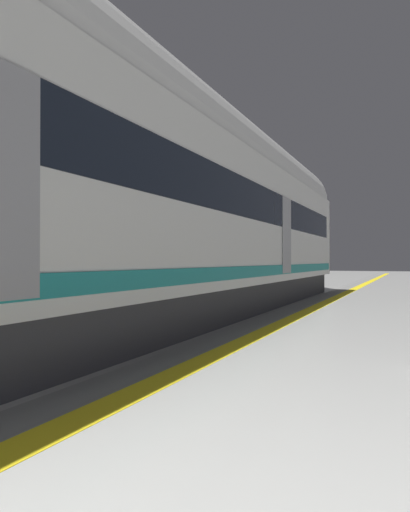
{
  "coord_description": "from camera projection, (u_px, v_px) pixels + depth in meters",
  "views": [
    {
      "loc": [
        1.55,
        1.54,
        1.24
      ],
      "look_at": [
        -1.04,
        7.46,
        1.3
      ],
      "focal_mm": 33.83,
      "sensor_mm": 36.0,
      "label": 1
    }
  ],
  "objects": [
    {
      "name": "safety_line_strip",
      "position": [
        271.0,
        329.0,
        8.7
      ],
      "size": [
        0.36,
        80.0,
        0.01
      ],
      "primitive_type": "cube",
      "color": "yellow",
      "rests_on": "ground"
    },
    {
      "name": "tactile_edge_band",
      "position": [
        251.0,
        327.0,
        8.85
      ],
      "size": [
        0.69,
        80.0,
        0.01
      ],
      "primitive_type": "cube",
      "color": "slate",
      "rests_on": "ground"
    },
    {
      "name": "high_speed_train",
      "position": [
        133.0,
        189.0,
        8.52
      ],
      "size": [
        2.94,
        28.25,
        4.97
      ],
      "color": "#38383D",
      "rests_on": "ground"
    }
  ]
}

